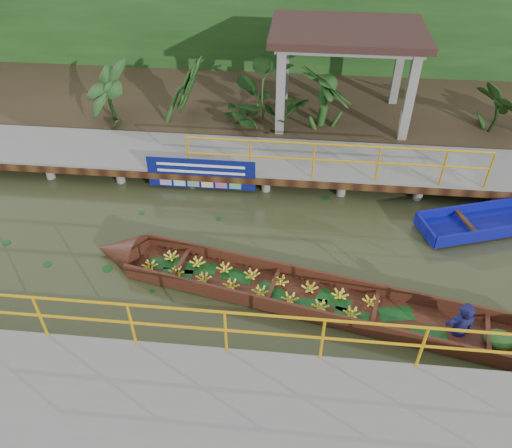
{
  "coord_description": "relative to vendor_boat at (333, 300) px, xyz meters",
  "views": [
    {
      "loc": [
        1.83,
        -8.25,
        7.78
      ],
      "look_at": [
        0.95,
        0.5,
        0.6
      ],
      "focal_mm": 35.0,
      "sensor_mm": 36.0,
      "label": 1
    }
  ],
  "objects": [
    {
      "name": "far_dock",
      "position": [
        -2.67,
        4.71,
        0.27
      ],
      "size": [
        16.0,
        2.06,
        1.66
      ],
      "color": "slate",
      "rests_on": "ground"
    },
    {
      "name": "foliage_backdrop",
      "position": [
        -2.69,
        11.28,
        1.79
      ],
      "size": [
        30.0,
        0.8,
        4.0
      ],
      "primitive_type": "cube",
      "color": "#163C13",
      "rests_on": "ground"
    },
    {
      "name": "pavilion",
      "position": [
        0.31,
        7.58,
        2.61
      ],
      "size": [
        4.4,
        3.0,
        3.0
      ],
      "color": "slate",
      "rests_on": "ground"
    },
    {
      "name": "blue_banner",
      "position": [
        -3.38,
        3.76,
        0.35
      ],
      "size": [
        2.85,
        0.04,
        0.89
      ],
      "color": "navy",
      "rests_on": "ground"
    },
    {
      "name": "ground",
      "position": [
        -2.69,
        1.28,
        -0.21
      ],
      "size": [
        80.0,
        80.0,
        0.0
      ],
      "primitive_type": "plane",
      "color": "#34371B",
      "rests_on": "ground"
    },
    {
      "name": "land_strip",
      "position": [
        -2.69,
        8.78,
        0.02
      ],
      "size": [
        30.0,
        8.0,
        0.45
      ],
      "primitive_type": "cube",
      "color": "#312518",
      "rests_on": "ground"
    },
    {
      "name": "vendor_boat",
      "position": [
        0.0,
        0.0,
        0.0
      ],
      "size": [
        10.43,
        3.16,
        2.05
      ],
      "rotation": [
        0.0,
        0.0,
        -0.21
      ],
      "color": "#33140D",
      "rests_on": "ground"
    },
    {
      "name": "near_dock",
      "position": [
        -1.69,
        -2.92,
        0.09
      ],
      "size": [
        18.0,
        2.4,
        1.73
      ],
      "color": "slate",
      "rests_on": "ground"
    },
    {
      "name": "tropical_plants",
      "position": [
        -0.44,
        6.58,
        1.07
      ],
      "size": [
        14.32,
        1.32,
        1.66
      ],
      "color": "#163C13",
      "rests_on": "ground"
    }
  ]
}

